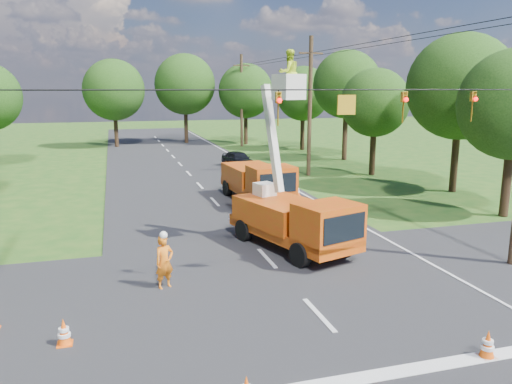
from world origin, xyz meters
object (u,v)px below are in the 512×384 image
object	(u,v)px
bucket_truck	(294,209)
traffic_cone_6	(297,190)
tree_right_d	(347,85)
pole_right_mid	(310,106)
ground_worker	(164,262)
tree_right_e	(303,94)
second_truck	(258,181)
traffic_cone_4	(64,332)
tree_far_c	(246,91)
tree_right_b	(461,87)
tree_far_a	(114,90)
traffic_cone_3	(298,212)
tree_far_b	(185,84)
traffic_cone_1	(488,345)
tree_right_c	(375,103)
traffic_cone_2	(280,227)
pole_right_far	(242,100)
distant_car	(238,159)

from	to	relation	value
bucket_truck	traffic_cone_6	distance (m)	10.24
tree_right_d	pole_right_mid	bearing A→B (deg)	-131.99
ground_worker	traffic_cone_6	world-z (taller)	ground_worker
ground_worker	tree_right_e	size ratio (longest dim) A/B	0.20
second_truck	tree_right_e	xyz separation A→B (m)	(11.43, 22.60, 4.58)
traffic_cone_4	tree_far_c	distance (m)	47.06
tree_right_b	tree_far_a	xyz separation A→B (m)	(-20.00, 31.00, -0.25)
tree_right_b	traffic_cone_3	bearing A→B (deg)	-162.80
pole_right_mid	tree_far_b	xyz separation A→B (m)	(-5.50, 25.00, 1.70)
second_truck	ground_worker	size ratio (longest dim) A/B	3.67
traffic_cone_1	tree_far_c	size ratio (longest dim) A/B	0.08
traffic_cone_6	tree_right_c	world-z (taller)	tree_right_c
traffic_cone_2	tree_right_d	distance (m)	25.72
tree_right_e	tree_far_a	world-z (taller)	tree_far_a
traffic_cone_2	tree_far_a	distance (m)	38.10
tree_right_e	tree_far_b	distance (m)	14.75
traffic_cone_1	pole_right_far	world-z (taller)	pole_right_far
tree_right_c	tree_far_c	xyz separation A→B (m)	(-3.70, 23.00, 0.75)
traffic_cone_4	pole_right_mid	bearing A→B (deg)	54.91
distant_car	traffic_cone_4	size ratio (longest dim) A/B	5.67
tree_far_c	traffic_cone_2	bearing A→B (deg)	-102.49
second_truck	pole_right_far	distance (m)	28.54
distant_car	tree_far_b	world-z (taller)	tree_far_b
bucket_truck	traffic_cone_3	distance (m)	5.06
traffic_cone_4	pole_right_mid	xyz separation A→B (m)	(15.30, 21.78, 4.75)
pole_right_far	tree_far_a	xyz separation A→B (m)	(-13.50, 3.00, 1.08)
traffic_cone_1	tree_right_e	world-z (taller)	tree_right_e
traffic_cone_6	pole_right_mid	xyz separation A→B (m)	(3.42, 6.69, 4.75)
traffic_cone_3	traffic_cone_4	xyz separation A→B (m)	(-10.05, -10.14, 0.00)
distant_car	traffic_cone_1	distance (m)	30.23
pole_right_mid	traffic_cone_2	bearing A→B (deg)	-116.41
tree_far_c	tree_right_e	bearing A→B (deg)	-58.44
tree_far_a	tree_far_c	size ratio (longest dim) A/B	1.04
tree_far_a	tree_far_c	bearing A→B (deg)	-3.95
traffic_cone_4	tree_far_c	bearing A→B (deg)	69.58
tree_right_c	ground_worker	bearing A→B (deg)	-134.07
bucket_truck	pole_right_mid	size ratio (longest dim) A/B	0.78
pole_right_far	tree_right_c	size ratio (longest dim) A/B	1.28
traffic_cone_2	pole_right_far	xyz separation A→B (m)	(7.00, 34.09, 4.75)
traffic_cone_2	tree_right_c	size ratio (longest dim) A/B	0.09
ground_worker	traffic_cone_3	distance (m)	10.16
traffic_cone_3	pole_right_mid	bearing A→B (deg)	65.72
traffic_cone_1	pole_right_mid	distance (m)	26.24
traffic_cone_1	traffic_cone_3	world-z (taller)	same
traffic_cone_3	tree_right_d	xyz separation A→B (m)	(11.55, 18.64, 6.32)
pole_right_mid	tree_far_a	size ratio (longest dim) A/B	1.05
tree_right_c	tree_right_e	size ratio (longest dim) A/B	0.91
traffic_cone_2	tree_right_d	size ratio (longest dim) A/B	0.07
traffic_cone_3	tree_right_e	xyz separation A→B (m)	(10.55, 26.64, 5.45)
distant_car	pole_right_mid	bearing A→B (deg)	-60.91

